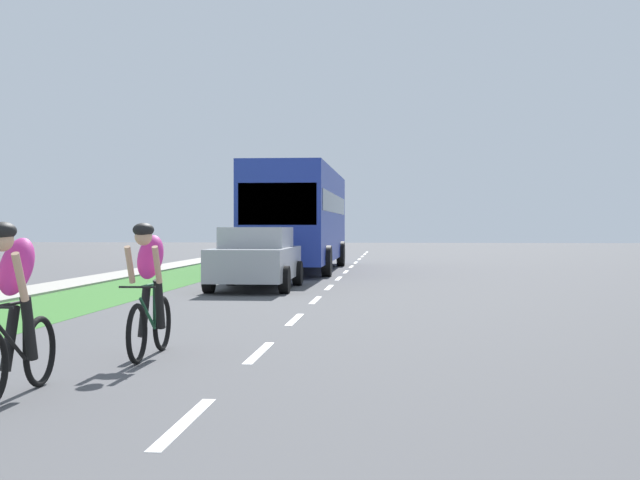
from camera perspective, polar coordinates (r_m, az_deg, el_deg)
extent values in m
plane|color=#4C4C4F|center=(21.37, 0.55, -3.22)|extent=(120.00, 120.00, 0.00)
cube|color=#38722D|center=(22.30, -12.31, -3.06)|extent=(2.51, 70.00, 0.01)
cube|color=#9E998E|center=(22.95, -16.89, -2.97)|extent=(1.32, 70.00, 0.10)
cube|color=white|center=(6.95, -8.97, -11.85)|extent=(0.12, 1.80, 0.01)
cube|color=white|center=(10.56, -4.05, -7.46)|extent=(0.12, 1.80, 0.01)
cube|color=white|center=(14.23, -1.68, -5.29)|extent=(0.12, 1.80, 0.01)
cube|color=white|center=(17.92, -0.30, -4.01)|extent=(0.12, 1.80, 0.01)
cube|color=white|center=(21.63, 0.61, -3.16)|extent=(0.12, 1.80, 0.01)
cube|color=white|center=(25.35, 1.25, -2.57)|extent=(0.12, 1.80, 0.01)
cube|color=white|center=(29.07, 1.72, -2.12)|extent=(0.12, 1.80, 0.01)
cube|color=white|center=(32.79, 2.09, -1.78)|extent=(0.12, 1.80, 0.01)
cube|color=white|center=(36.52, 2.38, -1.50)|extent=(0.12, 1.80, 0.01)
cube|color=white|center=(40.24, 2.62, -1.28)|extent=(0.12, 1.80, 0.01)
cube|color=white|center=(43.97, 2.82, -1.10)|extent=(0.12, 1.80, 0.01)
cube|color=white|center=(47.70, 2.99, -0.94)|extent=(0.12, 1.80, 0.01)
cube|color=white|center=(51.43, 3.13, -0.81)|extent=(0.12, 1.80, 0.01)
torus|color=black|center=(8.72, -18.10, -7.04)|extent=(0.06, 0.68, 0.68)
cylinder|color=black|center=(8.13, -19.83, -6.34)|extent=(0.04, 0.59, 0.43)
cylinder|color=black|center=(8.37, -19.03, -5.44)|extent=(0.04, 0.04, 0.55)
cylinder|color=black|center=(8.14, -19.69, -4.00)|extent=(0.03, 0.55, 0.03)
ellipsoid|color=#CC2D8C|center=(8.19, -19.50, -1.66)|extent=(0.30, 0.54, 0.63)
sphere|color=tan|center=(7.93, -20.35, -0.01)|extent=(0.20, 0.20, 0.20)
ellipsoid|color=black|center=(7.92, -20.35, 0.57)|extent=(0.24, 0.28, 0.16)
cylinder|color=tan|center=(7.87, -19.28, -2.34)|extent=(0.07, 0.26, 0.45)
cylinder|color=black|center=(8.36, -19.88, -6.15)|extent=(0.10, 0.30, 0.60)
cylinder|color=black|center=(8.22, -18.76, -5.56)|extent=(0.10, 0.25, 0.61)
torus|color=black|center=(10.84, -10.44, -5.45)|extent=(0.06, 0.68, 0.68)
torus|color=black|center=(9.85, -12.06, -6.10)|extent=(0.06, 0.68, 0.68)
cylinder|color=#194C2D|center=(10.23, -11.37, -4.82)|extent=(0.04, 0.59, 0.43)
cylinder|color=#194C2D|center=(10.49, -10.94, -4.13)|extent=(0.04, 0.04, 0.55)
cylinder|color=#194C2D|center=(10.25, -11.30, -2.96)|extent=(0.03, 0.55, 0.03)
cylinder|color=black|center=(9.82, -12.03, -3.08)|extent=(0.42, 0.02, 0.02)
ellipsoid|color=#CC2D8C|center=(10.30, -11.19, -1.11)|extent=(0.30, 0.54, 0.63)
sphere|color=tan|center=(10.03, -11.64, 0.21)|extent=(0.20, 0.20, 0.20)
ellipsoid|color=black|center=(10.03, -11.64, 0.67)|extent=(0.24, 0.28, 0.16)
cylinder|color=tan|center=(10.08, -12.51, -1.61)|extent=(0.07, 0.26, 0.45)
cylinder|color=tan|center=(9.99, -10.76, -1.62)|extent=(0.07, 0.26, 0.45)
cylinder|color=black|center=(10.45, -11.59, -4.71)|extent=(0.10, 0.30, 0.60)
cylinder|color=black|center=(10.34, -10.60, -4.21)|extent=(0.10, 0.25, 0.61)
cube|color=#A5A8AD|center=(21.09, -4.28, -1.54)|extent=(1.76, 4.30, 0.76)
cube|color=#A5A8AD|center=(21.22, -4.22, 0.15)|extent=(1.55, 2.24, 0.52)
cube|color=#1E2833|center=(20.27, -4.65, 0.06)|extent=(1.44, 0.08, 0.44)
cylinder|color=black|center=(19.97, -7.39, -2.60)|extent=(0.22, 0.64, 0.64)
cylinder|color=black|center=(19.66, -2.37, -2.65)|extent=(0.22, 0.64, 0.64)
cylinder|color=black|center=(22.57, -5.94, -2.19)|extent=(0.22, 0.64, 0.64)
cylinder|color=black|center=(22.31, -1.49, -2.23)|extent=(0.22, 0.64, 0.64)
cube|color=#23389E|center=(30.11, -1.36, 1.65)|extent=(2.50, 11.60, 3.10)
cube|color=#1E2833|center=(30.11, -1.36, 2.41)|extent=(2.52, 10.67, 0.64)
cube|color=#1E2833|center=(24.38, -2.85, 2.41)|extent=(2.25, 0.06, 1.20)
cylinder|color=black|center=(26.57, -4.94, -1.38)|extent=(0.28, 0.96, 0.96)
cylinder|color=black|center=(26.25, 0.45, -1.41)|extent=(0.28, 0.96, 0.96)
cylinder|color=black|center=(33.44, -2.89, -0.91)|extent=(0.28, 0.96, 0.96)
cylinder|color=black|center=(33.19, 1.39, -0.92)|extent=(0.28, 0.96, 0.96)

